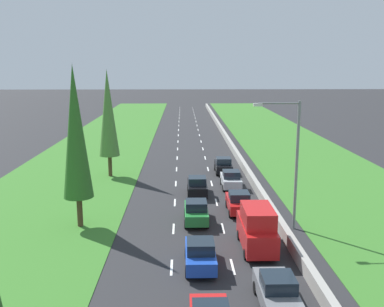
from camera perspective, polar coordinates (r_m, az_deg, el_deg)
ground_plane at (r=63.17m, az=-0.28°, el=1.11°), size 300.00×300.00×0.00m
grass_verge_left at (r=64.20m, az=-11.65°, el=1.06°), size 14.00×140.00×0.04m
grass_verge_right at (r=65.02m, az=12.47°, el=1.16°), size 14.00×140.00×0.04m
median_barrier at (r=63.45m, az=4.87°, el=1.51°), size 0.44×120.00×0.85m
lane_markings at (r=63.16m, az=-0.28°, el=1.12°), size 3.64×116.00×0.01m
grey_hatchback_right_lane at (r=22.04m, az=11.01°, el=-17.19°), size 1.74×3.90×1.72m
blue_hatchback_centre_lane at (r=25.37m, az=1.09°, el=-12.97°), size 1.74×3.90×1.72m
green_hatchback_centre_lane at (r=32.15m, az=0.54°, el=-7.60°), size 1.74×3.90×1.72m
red_van_right_lane at (r=27.77m, az=8.47°, el=-9.63°), size 1.96×4.90×2.82m
black_hatchback_centre_lane_fifth at (r=38.73m, az=0.68°, el=-4.27°), size 1.74×3.90×1.72m
red_hatchback_right_lane at (r=34.45m, az=6.10°, el=-6.35°), size 1.74×3.90×1.72m
silver_hatchback_right_lane at (r=41.12m, az=5.10°, el=-3.38°), size 1.74×3.90×1.72m
black_hatchback_right_lane at (r=46.74m, az=4.11°, el=-1.55°), size 1.74×3.90×1.72m
poplar_tree_second at (r=31.01m, az=-14.97°, el=2.64°), size 2.09×2.09×11.47m
poplar_tree_third at (r=45.10m, az=-10.90°, el=5.16°), size 2.07×2.07×11.00m
street_light_mast at (r=30.57m, az=12.94°, el=-0.34°), size 3.20×0.28×9.00m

